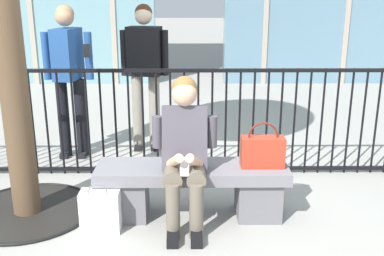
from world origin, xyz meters
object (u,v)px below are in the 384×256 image
Objects in this scene: handbag_on_bench at (262,151)px; bystander_at_railing at (145,67)px; bystander_further_back at (69,70)px; stone_bench at (192,186)px; shopping_bag at (101,211)px; seated_person_with_phone at (185,148)px.

handbag_on_bench is 2.13m from bystander_at_railing.
bystander_at_railing is 0.86m from bystander_further_back.
handbag_on_bench is 2.50m from bystander_further_back.
stone_bench reaches higher than shopping_bag.
shopping_bag is at bearing -169.06° from handbag_on_bench.
handbag_on_bench is 0.22× the size of bystander_further_back.
seated_person_with_phone is 2.12m from bystander_further_back.
handbag_on_bench is 1.40m from shopping_bag.
bystander_at_railing is at bearing 106.98° from stone_bench.
shopping_bag is at bearing -168.63° from seated_person_with_phone.
bystander_at_railing is (-1.12, 1.77, 0.42)m from handbag_on_bench.
handbag_on_bench is 0.87× the size of shopping_bag.
bystander_at_railing is 1.00× the size of bystander_further_back.
stone_bench is 0.66m from handbag_on_bench.
seated_person_with_phone reaches higher than stone_bench.
handbag_on_bench is at bearing 10.94° from shopping_bag.
bystander_at_railing is at bearing 122.29° from handbag_on_bench.
bystander_further_back is (-1.30, 1.63, 0.35)m from seated_person_with_phone.
shopping_bag is 0.26× the size of bystander_at_railing.
shopping_bag is at bearing -160.17° from stone_bench.
handbag_on_bench is at bearing -0.99° from stone_bench.
seated_person_with_phone is at bearing 11.37° from shopping_bag.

